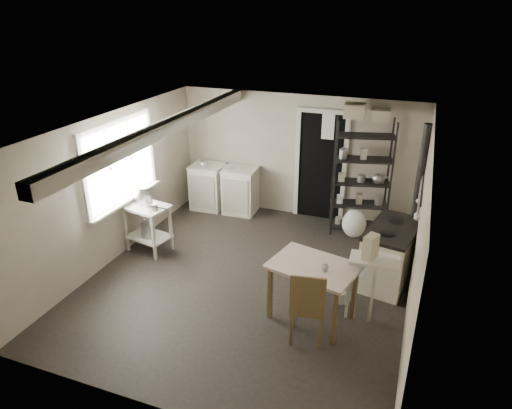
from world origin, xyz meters
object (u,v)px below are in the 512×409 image
(base_cabinets, at_px, (224,188))
(work_table, at_px, (312,293))
(stove, at_px, (390,254))
(chair, at_px, (308,304))
(stockpot, at_px, (143,195))
(shelf_rack, at_px, (361,182))
(prep_table, at_px, (148,228))
(flour_sack, at_px, (354,224))

(base_cabinets, bearing_deg, work_table, -51.08)
(stove, xyz_separation_m, chair, (-0.80, -1.62, 0.04))
(stockpot, bearing_deg, chair, -22.79)
(chair, bearing_deg, shelf_rack, 77.85)
(prep_table, distance_m, flour_sack, 3.50)
(shelf_rack, distance_m, stove, 1.65)
(stockpot, xyz_separation_m, stove, (3.88, 0.33, -0.50))
(stockpot, bearing_deg, base_cabinets, 71.70)
(shelf_rack, relative_size, flour_sack, 4.04)
(shelf_rack, xyz_separation_m, stove, (0.68, -1.42, -0.51))
(base_cabinets, xyz_separation_m, flour_sack, (2.59, -0.28, -0.22))
(chair, height_order, flour_sack, chair)
(base_cabinets, bearing_deg, stockpot, -111.26)
(prep_table, relative_size, base_cabinets, 0.59)
(prep_table, bearing_deg, stockpot, 132.90)
(prep_table, xyz_separation_m, chair, (2.98, -1.19, 0.08))
(work_table, distance_m, flour_sack, 2.45)
(prep_table, bearing_deg, base_cabinets, 75.36)
(stockpot, distance_m, flour_sack, 3.60)
(base_cabinets, height_order, stove, base_cabinets)
(prep_table, xyz_separation_m, stove, (3.78, 0.44, 0.04))
(work_table, bearing_deg, shelf_rack, 86.47)
(shelf_rack, relative_size, chair, 2.07)
(flour_sack, bearing_deg, stockpot, -154.34)
(prep_table, relative_size, stockpot, 2.73)
(base_cabinets, height_order, flour_sack, base_cabinets)
(stockpot, bearing_deg, shelf_rack, 28.68)
(stockpot, distance_m, chair, 3.37)
(stockpot, relative_size, shelf_rack, 0.14)
(prep_table, height_order, shelf_rack, shelf_rack)
(work_table, relative_size, flour_sack, 2.08)
(stockpot, distance_m, stove, 3.93)
(base_cabinets, bearing_deg, flour_sack, -9.14)
(prep_table, bearing_deg, work_table, -15.31)
(shelf_rack, height_order, flour_sack, shelf_rack)
(stove, bearing_deg, prep_table, -162.51)
(work_table, xyz_separation_m, flour_sack, (0.15, 2.44, -0.14))
(prep_table, xyz_separation_m, work_table, (2.94, -0.81, -0.02))
(work_table, height_order, chair, chair)
(work_table, height_order, flour_sack, work_table)
(chair, distance_m, flour_sack, 2.84)
(stockpot, height_order, work_table, stockpot)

